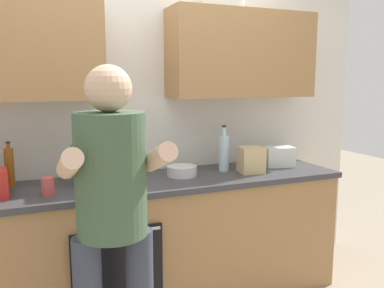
# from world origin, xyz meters

# --- Properties ---
(back_wall_unit) EXTENTS (4.00, 0.38, 2.50)m
(back_wall_unit) POSITION_xyz_m (-0.00, 0.27, 1.50)
(back_wall_unit) COLOR silver
(back_wall_unit) RESTS_ON ground
(counter) EXTENTS (2.84, 0.67, 0.90)m
(counter) POSITION_xyz_m (-0.00, -0.00, 0.45)
(counter) COLOR #A37547
(counter) RESTS_ON ground
(person_standing) EXTENTS (0.49, 0.45, 1.65)m
(person_standing) POSITION_xyz_m (-0.39, -0.74, 0.97)
(person_standing) COLOR #383D4C
(person_standing) RESTS_ON ground
(bottle_vinegar) EXTENTS (0.07, 0.07, 0.23)m
(bottle_vinegar) POSITION_xyz_m (-0.10, 0.11, 0.98)
(bottle_vinegar) COLOR brown
(bottle_vinegar) RESTS_ON counter
(bottle_water) EXTENTS (0.08, 0.08, 0.35)m
(bottle_water) POSITION_xyz_m (0.63, 0.07, 1.04)
(bottle_water) COLOR silver
(bottle_water) RESTS_ON counter
(bottle_syrup) EXTENTS (0.06, 0.06, 0.30)m
(bottle_syrup) POSITION_xyz_m (-0.86, 0.17, 1.03)
(bottle_syrup) COLOR #8C4C14
(bottle_syrup) RESTS_ON counter
(cup_ceramic) EXTENTS (0.08, 0.08, 0.11)m
(cup_ceramic) POSITION_xyz_m (-0.65, -0.13, 0.95)
(cup_ceramic) COLOR #BF4C47
(cup_ceramic) RESTS_ON counter
(mixing_bowl) EXTENTS (0.22, 0.22, 0.07)m
(mixing_bowl) POSITION_xyz_m (0.27, 0.04, 0.94)
(mixing_bowl) COLOR silver
(mixing_bowl) RESTS_ON counter
(potted_herb) EXTENTS (0.21, 0.21, 0.31)m
(potted_herb) POSITION_xyz_m (-0.40, 0.04, 1.09)
(potted_herb) COLOR #9E6647
(potted_herb) RESTS_ON counter
(grocery_bag_bread) EXTENTS (0.20, 0.18, 0.19)m
(grocery_bag_bread) POSITION_xyz_m (0.79, -0.06, 1.00)
(grocery_bag_bread) COLOR tan
(grocery_bag_bread) RESTS_ON counter
(grocery_bag_produce) EXTENTS (0.26, 0.21, 0.16)m
(grocery_bag_produce) POSITION_xyz_m (1.11, 0.05, 0.98)
(grocery_bag_produce) COLOR silver
(grocery_bag_produce) RESTS_ON counter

